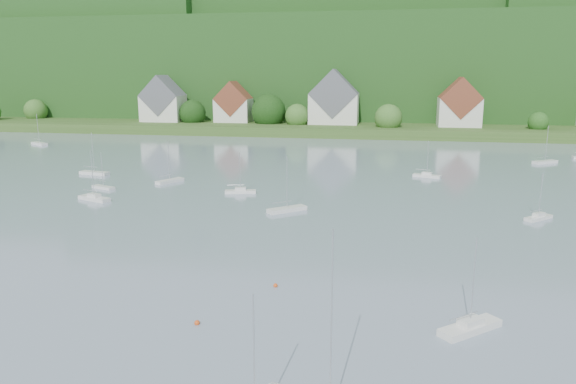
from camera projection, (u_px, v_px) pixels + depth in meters
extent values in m
cube|color=#33531F|center=(323.00, 125.00, 194.71)|extent=(600.00, 60.00, 3.00)
cube|color=#173D13|center=(342.00, 72.00, 262.85)|extent=(620.00, 160.00, 40.00)
cube|color=#173D13|center=(42.00, 64.00, 273.79)|extent=(200.00, 120.00, 52.00)
cube|color=#173D13|center=(362.00, 55.00, 254.59)|extent=(240.00, 130.00, 60.00)
sphere|color=#306124|center=(36.00, 111.00, 204.50)|extent=(8.61, 8.61, 8.61)
sphere|color=#306124|center=(297.00, 116.00, 179.52)|extent=(8.19, 8.19, 8.19)
sphere|color=#306124|center=(171.00, 116.00, 189.64)|extent=(6.49, 6.49, 6.49)
sphere|color=#306124|center=(462.00, 113.00, 177.75)|extent=(12.16, 12.16, 12.16)
sphere|color=#306124|center=(388.00, 118.00, 170.48)|extent=(8.73, 8.73, 8.73)
sphere|color=black|center=(193.00, 113.00, 187.82)|extent=(9.32, 9.32, 9.32)
sphere|color=#1C4A16|center=(538.00, 122.00, 164.51)|extent=(6.24, 6.24, 6.24)
sphere|color=black|center=(269.00, 112.00, 183.42)|extent=(11.92, 11.92, 11.92)
sphere|color=#1C4A16|center=(165.00, 5.00, 259.39)|extent=(10.29, 10.29, 10.29)
sphere|color=black|center=(188.00, 2.00, 245.39)|extent=(7.18, 7.18, 7.18)
sphere|color=#1C4A16|center=(529.00, 4.00, 224.76)|extent=(9.78, 9.78, 9.78)
sphere|color=#1C4A16|center=(254.00, 24.00, 252.76)|extent=(12.01, 12.01, 12.01)
sphere|color=black|center=(334.00, 23.00, 255.96)|extent=(15.72, 15.72, 15.72)
sphere|color=#1C4A16|center=(365.00, 24.00, 249.49)|extent=(10.54, 10.54, 10.54)
sphere|color=#1C4A16|center=(13.00, 35.00, 314.76)|extent=(8.18, 8.18, 8.18)
sphere|color=black|center=(30.00, 33.00, 303.02)|extent=(8.74, 8.74, 8.74)
cube|color=silver|center=(163.00, 108.00, 190.55)|extent=(14.00, 10.00, 9.00)
cube|color=#58585F|center=(163.00, 95.00, 189.59)|extent=(14.00, 10.40, 14.00)
cube|color=silver|center=(234.00, 110.00, 188.21)|extent=(12.00, 9.00, 8.00)
cube|color=brown|center=(233.00, 99.00, 187.36)|extent=(12.00, 9.36, 12.00)
cube|color=silver|center=(334.00, 109.00, 180.92)|extent=(16.00, 11.00, 10.00)
cube|color=#58585F|center=(334.00, 93.00, 179.85)|extent=(16.00, 11.44, 16.00)
cube|color=silver|center=(459.00, 112.00, 172.11)|extent=(13.00, 10.00, 9.00)
cube|color=brown|center=(460.00, 98.00, 171.15)|extent=(13.00, 10.40, 13.00)
cylinder|color=silver|center=(254.00, 360.00, 29.16)|extent=(0.10, 0.10, 7.56)
cube|color=silver|center=(470.00, 328.00, 41.79)|extent=(5.23, 4.86, 0.56)
cube|color=silver|center=(470.00, 321.00, 41.68)|extent=(2.19, 2.11, 0.50)
cylinder|color=silver|center=(474.00, 282.00, 40.99)|extent=(0.10, 0.10, 6.99)
cylinder|color=silver|center=(463.00, 316.00, 41.12)|extent=(2.36, 2.09, 0.08)
cylinder|color=silver|center=(331.00, 323.00, 29.56)|extent=(0.10, 0.10, 10.63)
sphere|color=#D84C17|center=(197.00, 324.00, 42.98)|extent=(0.45, 0.45, 0.45)
sphere|color=#D84C17|center=(276.00, 287.00, 50.57)|extent=(0.42, 0.42, 0.42)
cube|color=silver|center=(287.00, 209.00, 78.16)|extent=(5.55, 5.16, 0.59)
cylinder|color=silver|center=(287.00, 182.00, 77.30)|extent=(0.10, 0.10, 7.42)
cylinder|color=silver|center=(282.00, 202.00, 77.45)|extent=(2.50, 2.21, 0.08)
cube|color=silver|center=(545.00, 162.00, 120.08)|extent=(6.04, 4.86, 0.61)
cylinder|color=silver|center=(547.00, 143.00, 119.19)|extent=(0.10, 0.10, 7.67)
cylinder|color=silver|center=(542.00, 157.00, 119.46)|extent=(2.84, 1.96, 0.08)
cube|color=silver|center=(538.00, 218.00, 73.81)|extent=(4.33, 4.15, 0.47)
cube|color=silver|center=(539.00, 214.00, 73.70)|extent=(1.83, 1.79, 0.50)
cylinder|color=silver|center=(541.00, 195.00, 73.13)|extent=(0.10, 0.10, 5.86)
cylinder|color=silver|center=(536.00, 210.00, 73.19)|extent=(1.95, 1.81, 0.08)
cube|color=silver|center=(103.00, 187.00, 93.59)|extent=(4.79, 3.01, 0.46)
cylinder|color=silver|center=(102.00, 169.00, 92.92)|extent=(0.10, 0.10, 5.81)
cylinder|color=silver|center=(100.00, 181.00, 93.72)|extent=(2.39, 1.07, 0.08)
cube|color=silver|center=(170.00, 181.00, 98.95)|extent=(4.00, 5.66, 0.56)
cylinder|color=silver|center=(169.00, 161.00, 98.15)|extent=(0.10, 0.10, 6.98)
cylinder|color=silver|center=(166.00, 175.00, 98.06)|extent=(1.51, 2.75, 0.08)
cube|color=silver|center=(241.00, 192.00, 90.08)|extent=(5.32, 2.59, 0.51)
cube|color=silver|center=(240.00, 189.00, 89.97)|extent=(1.98, 1.39, 0.50)
cylinder|color=silver|center=(240.00, 171.00, 89.34)|extent=(0.10, 0.10, 6.41)
cylinder|color=silver|center=(236.00, 185.00, 89.79)|extent=(2.76, 0.73, 0.08)
cube|color=silver|center=(94.00, 173.00, 106.73)|extent=(6.32, 2.73, 0.61)
cylinder|color=silver|center=(93.00, 152.00, 105.84)|extent=(0.10, 0.10, 7.64)
cylinder|color=silver|center=(90.00, 167.00, 106.78)|extent=(3.33, 0.65, 0.08)
cube|color=silver|center=(94.00, 198.00, 84.99)|extent=(6.04, 3.69, 0.59)
cube|color=silver|center=(94.00, 195.00, 84.88)|extent=(2.33, 1.82, 0.50)
cylinder|color=silver|center=(92.00, 174.00, 84.15)|extent=(0.10, 0.10, 7.32)
cylinder|color=silver|center=(90.00, 190.00, 85.19)|extent=(3.02, 1.27, 0.08)
cube|color=silver|center=(427.00, 176.00, 103.95)|extent=(5.38, 3.00, 0.52)
cube|color=silver|center=(427.00, 173.00, 103.84)|extent=(2.04, 1.53, 0.50)
cylinder|color=silver|center=(428.00, 158.00, 103.20)|extent=(0.10, 0.10, 6.48)
cylinder|color=silver|center=(423.00, 170.00, 104.06)|extent=(2.73, 0.97, 0.08)
cube|color=silver|center=(39.00, 144.00, 151.62)|extent=(6.36, 4.68, 0.63)
cylinder|color=silver|center=(38.00, 128.00, 150.71)|extent=(0.10, 0.10, 7.90)
cylinder|color=silver|center=(37.00, 139.00, 151.96)|extent=(3.06, 1.80, 0.08)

